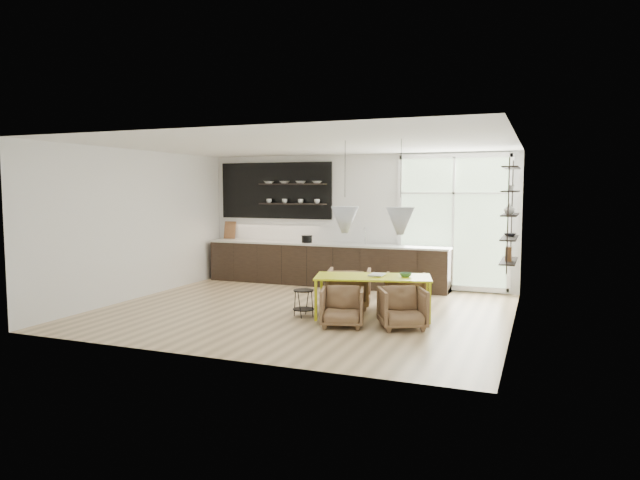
{
  "coord_description": "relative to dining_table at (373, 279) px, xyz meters",
  "views": [
    {
      "loc": [
        3.89,
        -9.08,
        2.14
      ],
      "look_at": [
        0.09,
        0.6,
        1.21
      ],
      "focal_mm": 32.0,
      "sensor_mm": 36.0,
      "label": 1
    }
  ],
  "objects": [
    {
      "name": "room",
      "position": [
        -0.71,
        1.13,
        0.81
      ],
      "size": [
        7.02,
        6.01,
        2.91
      ],
      "color": "#DABA8C",
      "rests_on": "ground"
    },
    {
      "name": "kitchen_run",
      "position": [
        -1.98,
        2.72,
        -0.05
      ],
      "size": [
        5.54,
        0.69,
        2.75
      ],
      "color": "black",
      "rests_on": "ground"
    },
    {
      "name": "right_shelving",
      "position": [
        2.07,
        1.2,
        1.0
      ],
      "size": [
        0.26,
        1.22,
        1.9
      ],
      "color": "black",
      "rests_on": "ground"
    },
    {
      "name": "dining_table",
      "position": [
        0.0,
        0.0,
        0.0
      ],
      "size": [
        2.06,
        1.31,
        0.69
      ],
      "rotation": [
        0.0,
        0.0,
        0.25
      ],
      "color": "#CED512",
      "rests_on": "ground"
    },
    {
      "name": "armchair_back_left",
      "position": [
        -0.63,
        0.62,
        -0.29
      ],
      "size": [
        0.92,
        0.94,
        0.71
      ],
      "primitive_type": "imported",
      "rotation": [
        0.0,
        0.0,
        3.38
      ],
      "color": "brown",
      "rests_on": "ground"
    },
    {
      "name": "armchair_back_right",
      "position": [
        0.38,
        0.76,
        -0.32
      ],
      "size": [
        0.83,
        0.85,
        0.65
      ],
      "primitive_type": "imported",
      "rotation": [
        0.0,
        0.0,
        3.35
      ],
      "color": "brown",
      "rests_on": "ground"
    },
    {
      "name": "armchair_front_left",
      "position": [
        -0.27,
        -0.77,
        -0.34
      ],
      "size": [
        0.81,
        0.83,
        0.61
      ],
      "primitive_type": "imported",
      "rotation": [
        0.0,
        0.0,
        0.27
      ],
      "color": "brown",
      "rests_on": "ground"
    },
    {
      "name": "armchair_front_right",
      "position": [
        0.63,
        -0.56,
        -0.33
      ],
      "size": [
        0.91,
        0.92,
        0.63
      ],
      "primitive_type": "imported",
      "rotation": [
        0.0,
        0.0,
        0.46
      ],
      "color": "brown",
      "rests_on": "ground"
    },
    {
      "name": "wire_stool",
      "position": [
        -1.1,
        -0.37,
        -0.35
      ],
      "size": [
        0.36,
        0.36,
        0.46
      ],
      "rotation": [
        0.0,
        0.0,
        -0.01
      ],
      "color": "black",
      "rests_on": "ground"
    },
    {
      "name": "table_book",
      "position": [
        -0.07,
        0.06,
        0.06
      ],
      "size": [
        0.24,
        0.33,
        0.03
      ],
      "primitive_type": "imported",
      "rotation": [
        0.0,
        0.0,
        0.01
      ],
      "color": "white",
      "rests_on": "dining_table"
    },
    {
      "name": "table_bowl",
      "position": [
        0.52,
        0.15,
        0.08
      ],
      "size": [
        0.21,
        0.21,
        0.06
      ],
      "primitive_type": "imported",
      "rotation": [
        0.0,
        0.0,
        -0.06
      ],
      "color": "#407445",
      "rests_on": "dining_table"
    }
  ]
}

